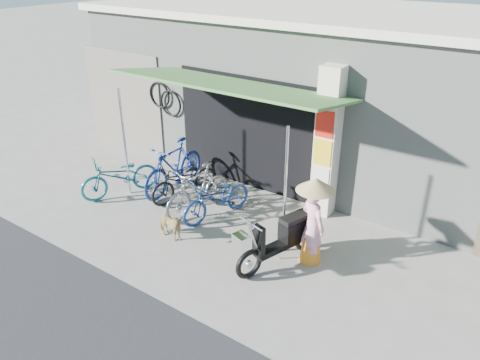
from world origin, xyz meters
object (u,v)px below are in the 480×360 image
Objects in this scene: bike_teal at (120,176)px; nun at (313,221)px; bike_navy at (217,199)px; bike_black at (185,180)px; moped at (281,239)px; bike_silver at (198,190)px; bike_blue at (174,167)px; street_dog at (169,226)px.

nun is at bearing 25.18° from bike_teal.
nun is (2.20, -0.24, 0.37)m from bike_navy.
bike_black is 1.01× the size of bike_navy.
moped is at bearing 65.38° from nun.
bike_black is 1.03× the size of nun.
bike_teal is 1.91m from bike_silver.
bike_blue reaches higher than bike_teal.
street_dog is at bearing -148.06° from moped.
bike_teal is 4.12m from moped.
bike_teal is at bearing -135.57° from bike_blue.
street_dog is 2.15m from moped.
bike_silver is (1.07, -0.46, -0.06)m from bike_blue.
bike_navy reaches higher than street_dog.
bike_navy is 0.91× the size of moped.
bike_silver is 2.67m from nun.
bike_teal reaches higher than bike_navy.
bike_teal is 4.53m from nun.
bike_blue is 3.78m from nun.
street_dog is 0.36× the size of moped.
moped is at bearing -3.27° from bike_navy.
bike_black is 3.32m from nun.
nun reaches higher than bike_teal.
bike_blue is 0.49m from bike_black.
bike_teal reaches higher than bike_black.
bike_teal is at bearing -164.80° from moped.
bike_black is at bearing -178.95° from moped.
bike_navy is at bearing 33.39° from bike_teal.
moped is (4.12, -0.14, 0.02)m from bike_teal.
bike_black is (1.25, 0.69, -0.02)m from bike_teal.
moped is (2.25, -0.53, -0.04)m from bike_silver.
moped is at bearing -18.55° from bike_blue.
bike_black is 0.91× the size of moped.
bike_blue is 1.20× the size of nun.
bike_black is at bearing 16.82° from nun.
bike_teal is 1.17m from bike_blue.
bike_teal is at bearing -136.53° from bike_black.
bike_teal is 1.05× the size of bike_black.
bike_silver is 2.62× the size of street_dog.
bike_teal is at bearing -154.89° from bike_navy.
bike_blue is 1.57m from bike_navy.
nun reaches higher than bike_navy.
bike_black is 1.60m from street_dog.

